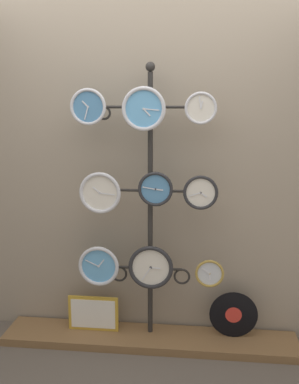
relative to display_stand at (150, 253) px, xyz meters
name	(u,v)px	position (x,y,z in m)	size (l,w,h in m)	color
ground_plane	(144,369)	(0.00, -0.41, -0.69)	(12.00, 12.00, 0.00)	brown
shop_wall	(153,154)	(0.00, 0.16, 0.71)	(4.40, 0.04, 2.80)	gray
low_shelf	(149,339)	(0.00, -0.06, -0.66)	(2.20, 0.36, 0.06)	brown
display_stand	(150,253)	(0.00, 0.00, 0.00)	(0.79, 0.39, 2.05)	#282623
clock_top_left	(88,107)	(-0.42, -0.09, 1.06)	(0.25, 0.04, 0.25)	#4C84B2
clock_top_center	(144,109)	(-0.03, -0.12, 1.05)	(0.30, 0.04, 0.30)	#60A8DB
clock_top_right	(201,108)	(0.35, -0.08, 1.06)	(0.22, 0.04, 0.22)	silver
clock_middle_left	(100,193)	(-0.35, -0.09, 0.47)	(0.30, 0.04, 0.30)	silver
clock_middle_center	(156,189)	(0.05, -0.09, 0.50)	(0.24, 0.04, 0.24)	#4C84B2
clock_middle_right	(201,193)	(0.36, -0.08, 0.48)	(0.24, 0.04, 0.24)	silver
clock_bottom_left	(99,266)	(-0.37, -0.08, -0.08)	(0.30, 0.04, 0.30)	#60A8DB
clock_bottom_center	(151,267)	(0.01, -0.09, -0.07)	(0.33, 0.04, 0.33)	silver
clock_bottom_right	(210,273)	(0.44, -0.10, -0.10)	(0.21, 0.04, 0.21)	silver
vinyl_record	(233,315)	(0.62, -0.01, -0.45)	(0.36, 0.01, 0.36)	black
picture_frame	(93,313)	(-0.44, -0.03, -0.49)	(0.39, 0.02, 0.27)	gold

